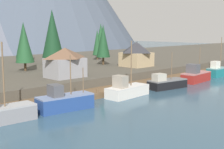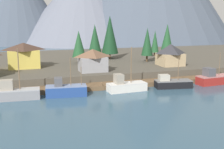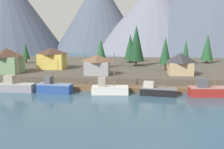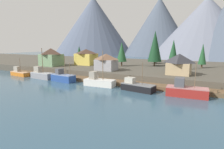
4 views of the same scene
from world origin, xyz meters
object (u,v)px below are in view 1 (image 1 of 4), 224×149
object	(u,v)px
fishing_boat_white	(127,90)
conifer_mid_right	(24,45)
conifer_near_right	(24,40)
fishing_boat_black	(166,83)
conifer_back_left	(97,42)
fishing_boat_blue	(64,101)
house_tan	(136,54)
conifer_near_left	(52,34)
house_grey	(65,62)
fishing_boat_teal	(217,71)
conifer_mid_left	(103,41)
fishing_boat_red	(196,76)
conifer_back_right	(101,38)

from	to	relation	value
fishing_boat_white	conifer_mid_right	distance (m)	25.93
conifer_near_right	fishing_boat_white	bearing A→B (deg)	-95.26
fishing_boat_black	conifer_back_left	distance (m)	35.83
fishing_boat_blue	house_tan	bearing A→B (deg)	30.73
conifer_near_left	fishing_boat_black	bearing A→B (deg)	-81.21
fishing_boat_black	house_tan	xyz separation A→B (m)	(7.01, 13.85, 4.45)
fishing_boat_white	house_grey	distance (m)	12.73
conifer_back_left	fishing_boat_teal	bearing A→B (deg)	-73.73
house_tan	fishing_boat_black	bearing A→B (deg)	-116.85
conifer_mid_left	fishing_boat_red	bearing A→B (deg)	-72.26
fishing_boat_white	house_grey	bearing A→B (deg)	107.09
house_tan	conifer_back_left	world-z (taller)	conifer_back_left
fishing_boat_black	house_grey	distance (m)	19.46
house_grey	fishing_boat_teal	bearing A→B (deg)	-16.54
fishing_boat_teal	conifer_near_left	size ratio (longest dim) A/B	0.69
fishing_boat_white	conifer_mid_right	bearing A→B (deg)	97.83
fishing_boat_blue	conifer_mid_left	world-z (taller)	conifer_mid_left
fishing_boat_black	conifer_back_left	xyz separation A→B (m)	(11.82, 33.21, 6.43)
fishing_boat_black	fishing_boat_teal	distance (m)	21.33
fishing_boat_white	house_grey	xyz separation A→B (m)	(-4.31, 11.26, 4.10)
conifer_near_right	conifer_back_right	xyz separation A→B (m)	(28.11, 0.50, -0.02)
conifer_back_right	conifer_mid_right	bearing A→B (deg)	-155.05
fishing_boat_blue	conifer_mid_right	size ratio (longest dim) A/B	0.88
conifer_near_right	conifer_near_left	bearing A→B (deg)	-77.89
house_grey	conifer_back_left	bearing A→B (deg)	38.88
conifer_mid_right	fishing_boat_white	bearing A→B (deg)	-78.31
conifer_mid_left	conifer_back_right	size ratio (longest dim) A/B	0.93
fishing_boat_teal	conifer_near_right	world-z (taller)	conifer_near_right
house_grey	conifer_near_right	size ratio (longest dim) A/B	0.63
fishing_boat_teal	conifer_mid_left	size ratio (longest dim) A/B	0.95
fishing_boat_blue	fishing_boat_teal	size ratio (longest dim) A/B	0.87
fishing_boat_black	fishing_boat_red	world-z (taller)	fishing_boat_red
conifer_mid_left	conifer_mid_right	world-z (taller)	conifer_mid_left
fishing_boat_red	conifer_near_right	bearing A→B (deg)	108.85
fishing_boat_blue	conifer_mid_right	world-z (taller)	conifer_mid_right
fishing_boat_white	conifer_mid_left	bearing A→B (deg)	52.16
fishing_boat_blue	conifer_back_right	size ratio (longest dim) A/B	0.77
conifer_near_left	conifer_mid_right	world-z (taller)	conifer_near_left
conifer_back_left	fishing_boat_black	bearing A→B (deg)	-109.58
house_tan	conifer_mid_left	bearing A→B (deg)	111.70
house_tan	conifer_near_right	world-z (taller)	conifer_near_right
fishing_boat_white	house_tan	size ratio (longest dim) A/B	1.44
conifer_near_left	fishing_boat_teal	bearing A→B (deg)	-49.32
conifer_near_left	conifer_near_right	world-z (taller)	conifer_near_left
house_tan	conifer_mid_left	size ratio (longest dim) A/B	0.65
fishing_boat_black	conifer_back_right	bearing A→B (deg)	72.24
house_grey	house_tan	xyz separation A→B (m)	(22.14, 2.36, 0.22)
conifer_mid_left	conifer_back_right	bearing A→B (deg)	49.17
fishing_boat_blue	house_grey	xyz separation A→B (m)	(8.30, 11.27, 3.99)
house_grey	conifer_near_right	distance (m)	31.16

